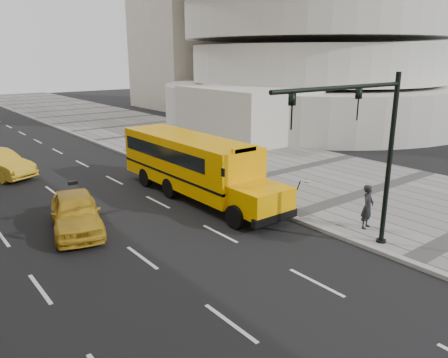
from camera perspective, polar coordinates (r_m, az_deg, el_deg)
ground at (r=20.62m, az=-14.71°, el=-4.33°), size 140.00×140.00×0.00m
sidewalk_museum at (r=27.33m, az=8.88°, el=1.12°), size 12.00×140.00×0.15m
curb_museum at (r=23.44m, az=-1.23°, el=-1.16°), size 0.30×140.00×0.15m
school_bus at (r=22.14m, az=-4.32°, el=2.31°), size 2.96×11.56×3.19m
taxi_near at (r=18.73m, az=-18.79°, el=-4.16°), size 3.04×4.99×1.59m
pedestrian at (r=18.54m, az=18.24°, el=-3.46°), size 0.74×0.57×1.81m
traffic_signal at (r=15.37m, az=18.33°, el=4.40°), size 6.18×0.36×6.40m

